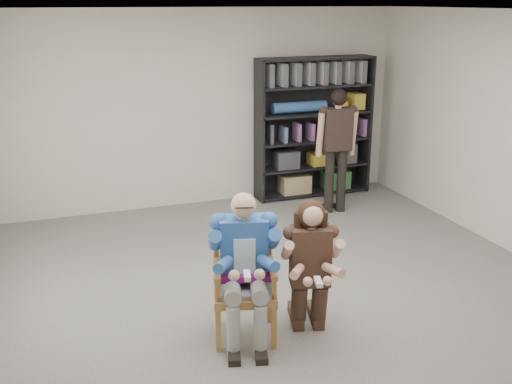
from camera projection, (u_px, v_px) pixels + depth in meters
name	position (u px, v px, depth m)	size (l,w,h in m)	color
room_shell	(299.00, 172.00, 5.44)	(6.00, 7.00, 2.80)	silver
floor	(296.00, 309.00, 5.87)	(6.00, 7.00, 0.01)	#5F5D58
armchair	(244.00, 283.00, 5.25)	(0.60, 0.58, 1.04)	#A86837
seated_man	(244.00, 267.00, 5.21)	(0.58, 0.81, 1.35)	#2A4F8E
kneeling_woman	(311.00, 269.00, 5.30)	(0.52, 0.83, 1.24)	#39271A
bookshelf	(314.00, 128.00, 9.03)	(1.80, 0.38, 2.10)	black
standing_man	(337.00, 152.00, 8.33)	(0.54, 0.30, 1.75)	black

